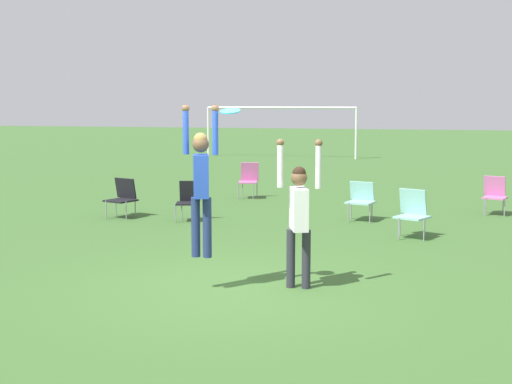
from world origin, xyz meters
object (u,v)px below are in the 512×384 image
Objects in this scene: person_defending at (299,210)px; camping_chair_1 at (413,211)px; frisbee at (230,111)px; camping_chair_4 at (188,198)px; camping_chair_0 at (495,193)px; camping_chair_3 at (361,198)px; camping_chair_5 at (123,196)px; person_jumping at (201,178)px; camping_chair_2 at (249,177)px.

camping_chair_1 is at bearing 142.09° from person_defending.
frisbee reaches higher than camping_chair_4.
camping_chair_3 is at bearing 45.49° from camping_chair_0.
frisbee is 7.08m from camping_chair_5.
person_jumping reaches higher than camping_chair_3.
camping_chair_0 is 6.29m from camping_chair_2.
frisbee reaches higher than camping_chair_1.
camping_chair_5 is (-4.13, 5.41, -1.94)m from frisbee.
frisbee is at bearing 80.18° from camping_chair_0.
person_jumping is at bearing 96.30° from camping_chair_4.
person_defending is 7.47× the size of frisbee.
person_defending is at bearing 153.89° from camping_chair_5.
frisbee reaches higher than camping_chair_3.
frisbee reaches higher than camping_chair_2.
camping_chair_2 is at bearing -21.11° from camping_chair_1.
camping_chair_2 reaches higher than camping_chair_3.
camping_chair_3 is (3.31, -2.88, -0.07)m from camping_chair_2.
camping_chair_3 is at bearing 123.79° from camping_chair_2.
person_jumping is at bearing -90.00° from person_defending.
person_defending is 2.47× the size of camping_chair_3.
person_jumping is 2.16× the size of camping_chair_2.
person_defending is at bearing 94.39° from camping_chair_2.
camping_chair_3 is (-2.85, -1.59, -0.01)m from camping_chair_0.
camping_chair_1 is 1.06× the size of camping_chair_5.
frisbee is (0.39, 0.05, 0.88)m from person_jumping.
camping_chair_2 is 4.39m from camping_chair_3.
frisbee is at bearing 88.74° from camping_chair_2.
camping_chair_1 is 2.10m from camping_chair_3.
camping_chair_1 is (2.20, 4.57, -1.91)m from frisbee.
person_jumping reaches higher than person_defending.
person_jumping is 5.89m from camping_chair_4.
camping_chair_2 is (-6.15, 1.30, 0.05)m from camping_chair_0.
camping_chair_1 reaches higher than camping_chair_4.
camping_chair_1 is at bearing -168.52° from camping_chair_5.
person_jumping is 2.39× the size of camping_chair_5.
camping_chair_4 is at bearing -165.29° from person_defending.
camping_chair_4 is at bearing 38.21° from camping_chair_0.
camping_chair_1 reaches higher than camping_chair_5.
camping_chair_0 reaches higher than camping_chair_5.
frisbee is 0.33× the size of camping_chair_3.
camping_chair_5 is at bearing 23.61° from camping_chair_3.
camping_chair_0 is (3.04, 7.50, -0.58)m from person_defending.
frisbee is at bearing 146.44° from camping_chair_5.
person_jumping is 9.09m from camping_chair_0.
person_defending is at bearing 97.00° from camping_chair_1.
camping_chair_5 is at bearing 17.38° from camping_chair_1.
frisbee is at bearing 89.22° from camping_chair_1.
frisbee is 9.01m from camping_chair_0.
frisbee reaches higher than person_defending.
frisbee is at bearing -84.89° from person_defending.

